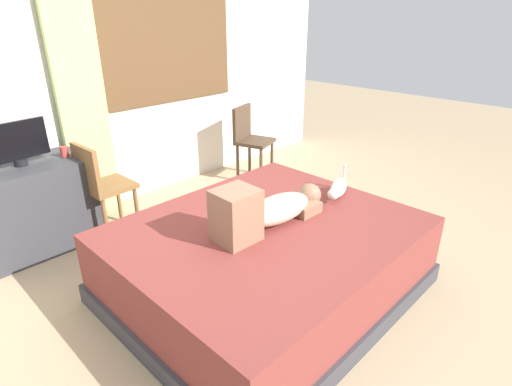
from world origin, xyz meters
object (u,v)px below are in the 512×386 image
(tv_monitor, at_px, (16,143))
(chair_spare, at_px, (250,137))
(bed, at_px, (266,260))
(chair_by_desk, at_px, (101,183))
(cat, at_px, (338,189))
(cup, at_px, (64,152))
(desk, at_px, (34,207))
(person_lying, at_px, (268,210))

(tv_monitor, height_order, chair_spare, tv_monitor)
(bed, distance_m, chair_spare, 2.22)
(tv_monitor, xyz_separation_m, chair_by_desk, (0.50, -0.25, -0.41))
(bed, bearing_deg, cat, -5.31)
(cat, bearing_deg, cup, 125.48)
(desk, xyz_separation_m, chair_by_desk, (0.48, -0.25, 0.14))
(bed, height_order, person_lying, person_lying)
(cup, bearing_deg, person_lying, -71.15)
(desk, bearing_deg, bed, -63.81)
(tv_monitor, relative_size, chair_spare, 0.56)
(bed, height_order, tv_monitor, tv_monitor)
(person_lying, xyz_separation_m, chair_by_desk, (-0.43, 1.56, -0.14))
(person_lying, xyz_separation_m, chair_spare, (1.45, 1.64, -0.14))
(person_lying, bearing_deg, chair_spare, 48.48)
(tv_monitor, bearing_deg, bed, -63.36)
(chair_spare, bearing_deg, desk, 175.99)
(tv_monitor, bearing_deg, chair_by_desk, -26.25)
(cup, distance_m, chair_spare, 2.07)
(bed, relative_size, cat, 5.78)
(cat, relative_size, chair_spare, 0.40)
(chair_by_desk, xyz_separation_m, chair_spare, (1.88, 0.08, 0.00))
(cup, relative_size, chair_spare, 0.10)
(chair_by_desk, bearing_deg, cat, -55.07)
(cat, height_order, tv_monitor, tv_monitor)
(chair_spare, bearing_deg, chair_by_desk, -177.54)
(bed, relative_size, tv_monitor, 4.15)
(person_lying, xyz_separation_m, tv_monitor, (-0.93, 1.80, 0.27))
(chair_by_desk, bearing_deg, cup, 129.58)
(person_lying, distance_m, chair_spare, 2.19)
(cup, xyz_separation_m, chair_spare, (2.05, -0.13, -0.28))
(cat, bearing_deg, chair_by_desk, 124.93)
(person_lying, height_order, cat, person_lying)
(person_lying, bearing_deg, cat, -6.32)
(bed, bearing_deg, chair_by_desk, 104.66)
(desk, bearing_deg, person_lying, -63.15)
(cat, bearing_deg, desk, 130.79)
(cup, bearing_deg, desk, 172.76)
(cat, distance_m, cup, 2.27)
(desk, height_order, cup, cup)
(desk, xyz_separation_m, chair_spare, (2.36, -0.17, 0.14))
(bed, bearing_deg, desk, 116.19)
(desk, distance_m, cup, 0.52)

